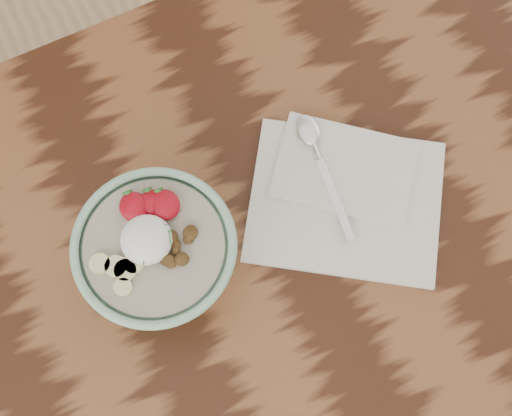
{
  "coord_description": "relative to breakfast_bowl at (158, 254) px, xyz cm",
  "views": [
    {
      "loc": [
        -15.36,
        -19.2,
        170.26
      ],
      "look_at": [
        -4.05,
        4.42,
        87.06
      ],
      "focal_mm": 50.0,
      "sensor_mm": 36.0,
      "label": 1
    }
  ],
  "objects": [
    {
      "name": "spoon",
      "position": [
        26.01,
        6.07,
        -4.96
      ],
      "size": [
        4.47,
        19.67,
        1.02
      ],
      "rotation": [
        0.0,
        0.0,
        -0.12
      ],
      "color": "silver",
      "rests_on": "napkin"
    },
    {
      "name": "napkin",
      "position": [
        26.94,
        -1.74,
        -6.33
      ],
      "size": [
        33.79,
        32.43,
        1.62
      ],
      "rotation": [
        0.0,
        0.0,
        -0.59
      ],
      "color": "silver",
      "rests_on": "table"
    },
    {
      "name": "breakfast_bowl",
      "position": [
        0.0,
        0.0,
        0.0
      ],
      "size": [
        20.52,
        20.52,
        14.04
      ],
      "rotation": [
        0.0,
        0.0,
        -0.05
      ],
      "color": "#88B698",
      "rests_on": "table"
    },
    {
      "name": "table",
      "position": [
        17.3,
        -5.77,
        -16.31
      ],
      "size": [
        160.0,
        90.0,
        75.0
      ],
      "color": "#32180C",
      "rests_on": "ground"
    }
  ]
}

